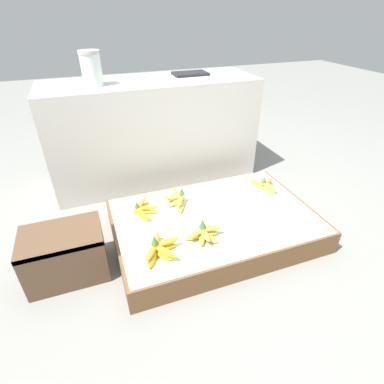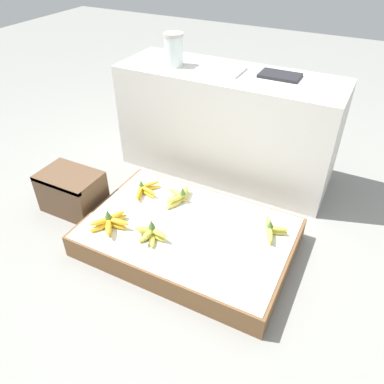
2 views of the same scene
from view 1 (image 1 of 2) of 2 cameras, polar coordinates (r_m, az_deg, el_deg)
name	(u,v)px [view 1 (image 1 of 2)]	position (r m, az deg, el deg)	size (l,w,h in m)	color
ground_plane	(214,234)	(1.77, 4.16, -8.04)	(10.00, 10.00, 0.00)	gray
display_platform	(214,225)	(1.72, 4.25, -6.29)	(1.11, 0.73, 0.14)	brown
back_vendor_table	(154,132)	(2.21, -7.21, 11.29)	(1.43, 0.48, 0.72)	beige
wooden_crate	(65,254)	(1.58, -22.96, -10.83)	(0.37, 0.25, 0.26)	brown
banana_bunch_front_left	(159,248)	(1.43, -6.33, -10.61)	(0.20, 0.21, 0.11)	gold
banana_bunch_front_midleft	(204,233)	(1.50, 2.22, -7.90)	(0.20, 0.12, 0.11)	gold
banana_bunch_middle_left	(142,210)	(1.70, -9.45, -3.32)	(0.15, 0.22, 0.09)	gold
banana_bunch_middle_midleft	(178,199)	(1.76, -2.77, -1.27)	(0.13, 0.23, 0.10)	#DBCC4C
banana_bunch_middle_right	(264,184)	(1.96, 13.59, 1.46)	(0.15, 0.20, 0.10)	gold
glass_jar	(91,68)	(2.00, -18.63, 21.43)	(0.12, 0.12, 0.20)	silver
foam_tray_white	(142,79)	(2.10, -9.52, 20.46)	(0.27, 0.21, 0.02)	white
foam_tray_dark	(190,74)	(2.25, -0.34, 21.62)	(0.24, 0.15, 0.02)	#232328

